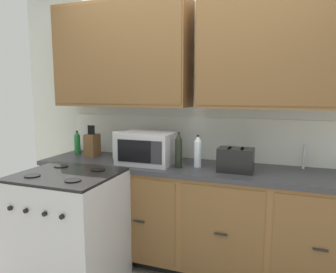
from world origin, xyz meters
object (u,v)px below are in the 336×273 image
Objects in this scene: bottle_green at (77,142)px; stove_range at (69,231)px; bottle_dark at (179,150)px; toaster at (236,160)px; microwave at (147,148)px; paper_towel_roll at (119,145)px; knife_block at (92,145)px; bottle_clear at (198,151)px.

stove_range is at bearing -59.20° from bottle_green.
stove_range is at bearing -144.36° from bottle_dark.
bottle_green is (-1.65, 0.19, 0.02)m from toaster.
stove_range is 0.93m from microwave.
bottle_dark reaches higher than bottle_green.
microwave is 1.85× the size of paper_towel_roll.
toaster is 0.93× the size of bottle_dark.
bottle_green is 0.79× the size of bottle_dark.
knife_block reaches higher than toaster.
knife_block is (-0.64, 0.10, -0.02)m from microwave.
bottle_clear is at bearing 26.71° from bottle_dark.
bottle_clear is at bearing 34.27° from stove_range.
toaster is 0.33m from bottle_clear.
paper_towel_roll is at bearing -7.40° from bottle_green.
toaster is 1.17× the size of bottle_green.
knife_block is (-0.22, 0.68, 0.57)m from stove_range.
stove_range is at bearing -145.73° from bottle_clear.
toaster reaches higher than stove_range.
stove_range is 3.06× the size of knife_block.
bottle_dark is (0.66, -0.15, 0.02)m from paper_towel_roll.
bottle_dark is (0.95, -0.15, 0.03)m from knife_block.
stove_range is 3.97× the size of bottle_green.
microwave is 1.73× the size of bottle_clear.
paper_towel_roll is at bearing 163.97° from microwave.
stove_range is at bearing -125.85° from microwave.
bottle_dark reaches higher than bottle_clear.
bottle_green is 0.86× the size of bottle_clear.
bottle_dark is at bearing -13.13° from paper_towel_roll.
bottle_clear is at bearing 2.37° from microwave.
microwave is at bearing 178.10° from toaster.
microwave is (0.42, 0.58, 0.59)m from stove_range.
bottle_dark is at bearing -9.90° from microwave.
knife_block is at bearing 107.85° from stove_range.
bottle_clear reaches higher than bottle_green.
bottle_clear is (1.10, -0.08, 0.02)m from knife_block.
microwave is at bearing 170.10° from bottle_dark.
paper_towel_roll is 0.81m from bottle_clear.
paper_towel_roll reaches higher than toaster.
stove_range is 3.39× the size of toaster.
bottle_clear is (-0.32, 0.05, 0.04)m from toaster.
toaster is at bearing -7.95° from bottle_clear.
knife_block reaches higher than bottle_dark.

